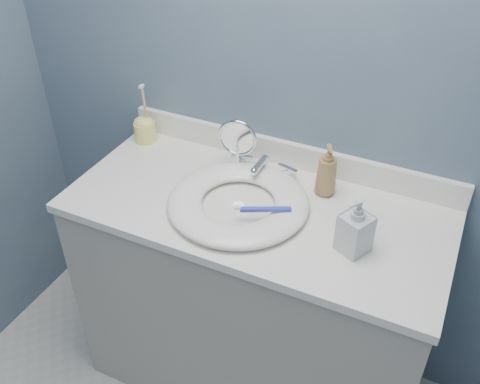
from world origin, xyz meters
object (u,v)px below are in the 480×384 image
Objects in this scene: makeup_mirror at (237,144)px; soap_bottle_amber at (327,170)px; toothbrush_holder at (145,128)px; soap_bottle_clear at (356,225)px.

soap_bottle_amber is (0.31, 0.01, -0.02)m from makeup_mirror.
toothbrush_holder is (-0.40, 0.04, -0.06)m from makeup_mirror.
makeup_mirror is 1.11× the size of soap_bottle_amber.
soap_bottle_amber is at bearing -6.92° from makeup_mirror.
soap_bottle_clear is (0.16, -0.22, -0.00)m from soap_bottle_amber.
makeup_mirror is 1.12× the size of soap_bottle_clear.
soap_bottle_amber is 0.27m from soap_bottle_clear.
soap_bottle_clear is at bearing -16.22° from toothbrush_holder.
toothbrush_holder is at bearing -170.06° from soap_bottle_clear.
makeup_mirror is at bearing 153.55° from soap_bottle_amber.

